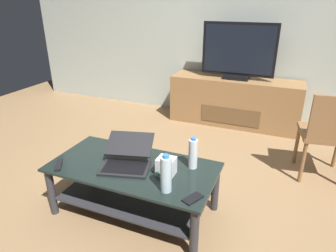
{
  "coord_description": "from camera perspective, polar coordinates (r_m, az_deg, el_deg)",
  "views": [
    {
      "loc": [
        0.87,
        -1.97,
        1.61
      ],
      "look_at": [
        -0.06,
        0.25,
        0.57
      ],
      "focal_mm": 31.81,
      "sensor_mm": 36.0,
      "label": 1
    }
  ],
  "objects": [
    {
      "name": "tv_remote",
      "position": [
        2.44,
        -20.23,
        -7.05
      ],
      "size": [
        0.13,
        0.16,
        0.02
      ],
      "primitive_type": "cube",
      "rotation": [
        0.0,
        0.0,
        0.6
      ],
      "color": "black",
      "rests_on": "coffee_table"
    },
    {
      "name": "television",
      "position": [
        3.98,
        13.34,
        13.56
      ],
      "size": [
        0.93,
        0.2,
        0.71
      ],
      "color": "black",
      "rests_on": "media_cabinet"
    },
    {
      "name": "ground_plane",
      "position": [
        2.69,
        -0.99,
        -13.49
      ],
      "size": [
        7.68,
        7.68,
        0.0
      ],
      "primitive_type": "plane",
      "color": "olive"
    },
    {
      "name": "cell_phone",
      "position": [
        1.97,
        4.78,
        -13.65
      ],
      "size": [
        0.12,
        0.16,
        0.01
      ],
      "primitive_type": "cube",
      "rotation": [
        0.0,
        0.0,
        -0.45
      ],
      "color": "black",
      "rests_on": "coffee_table"
    },
    {
      "name": "water_bottle_far",
      "position": [
        2.24,
        4.83,
        -5.28
      ],
      "size": [
        0.07,
        0.07,
        0.25
      ],
      "color": "silver",
      "rests_on": "coffee_table"
    },
    {
      "name": "router_box",
      "position": [
        2.17,
        -0.35,
        -7.72
      ],
      "size": [
        0.13,
        0.12,
        0.13
      ],
      "color": "silver",
      "rests_on": "coffee_table"
    },
    {
      "name": "back_wall",
      "position": [
        4.31,
        11.71,
        20.07
      ],
      "size": [
        6.4,
        0.12,
        2.8
      ],
      "primitive_type": "cube",
      "color": "#A8B2A8",
      "rests_on": "ground"
    },
    {
      "name": "coffee_table",
      "position": [
        2.39,
        -6.59,
        -10.33
      ],
      "size": [
        1.28,
        0.64,
        0.42
      ],
      "color": "black",
      "rests_on": "ground"
    },
    {
      "name": "dining_chair",
      "position": [
        3.07,
        28.41,
        -1.01
      ],
      "size": [
        0.5,
        0.5,
        0.87
      ],
      "color": "brown",
      "rests_on": "ground"
    },
    {
      "name": "laptop",
      "position": [
        2.32,
        -7.86,
        -6.06
      ],
      "size": [
        0.46,
        0.49,
        0.18
      ],
      "color": "black",
      "rests_on": "coffee_table"
    },
    {
      "name": "media_cabinet",
      "position": [
        4.16,
        12.56,
        4.62
      ],
      "size": [
        1.7,
        0.47,
        0.64
      ],
      "color": "olive",
      "rests_on": "ground"
    },
    {
      "name": "water_bottle_near",
      "position": [
        1.97,
        -0.39,
        -9.2
      ],
      "size": [
        0.07,
        0.07,
        0.27
      ],
      "color": "silver",
      "rests_on": "coffee_table"
    }
  ]
}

